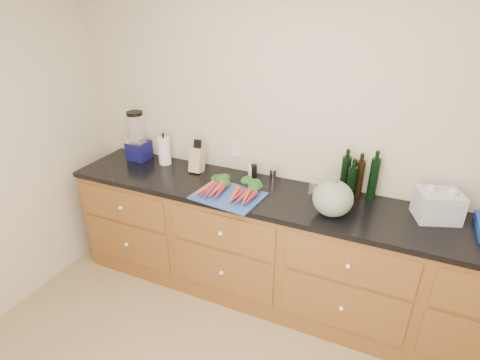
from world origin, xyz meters
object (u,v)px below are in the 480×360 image
at_px(cutting_board, 228,196).
at_px(knife_block, 197,160).
at_px(blender_appliance, 137,139).
at_px(paper_towel, 164,151).
at_px(carrots, 231,189).
at_px(squash, 333,198).
at_px(tomato_box, 320,188).

bearing_deg(cutting_board, knife_block, 144.88).
height_order(blender_appliance, paper_towel, blender_appliance).
xyz_separation_m(blender_appliance, paper_towel, (0.27, 0.00, -0.07)).
height_order(cutting_board, carrots, carrots).
bearing_deg(paper_towel, squash, -10.00).
xyz_separation_m(blender_appliance, tomato_box, (1.63, 0.01, -0.16)).
height_order(carrots, tomato_box, carrots).
distance_m(squash, tomato_box, 0.32).
height_order(carrots, knife_block, knife_block).
bearing_deg(knife_block, cutting_board, -35.12).
bearing_deg(knife_block, tomato_box, 1.68).
bearing_deg(carrots, knife_block, 149.77).
distance_m(cutting_board, blender_appliance, 1.09).
relative_size(knife_block, tomato_box, 1.40).
bearing_deg(paper_towel, cutting_board, -22.85).
relative_size(paper_towel, tomato_box, 1.65).
xyz_separation_m(squash, tomato_box, (-0.14, 0.27, -0.09)).
relative_size(blender_appliance, paper_towel, 1.84).
bearing_deg(carrots, tomato_box, 25.11).
distance_m(cutting_board, carrots, 0.06).
distance_m(carrots, tomato_box, 0.66).
bearing_deg(tomato_box, squash, -63.03).
bearing_deg(cutting_board, paper_towel, 157.15).
height_order(squash, paper_towel, squash).
height_order(carrots, blender_appliance, blender_appliance).
bearing_deg(cutting_board, blender_appliance, 162.88).
height_order(knife_block, tomato_box, knife_block).
relative_size(blender_appliance, tomato_box, 3.03).
distance_m(cutting_board, squash, 0.74).
bearing_deg(paper_towel, carrots, -19.48).
height_order(squash, knife_block, squash).
relative_size(carrots, paper_towel, 1.94).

